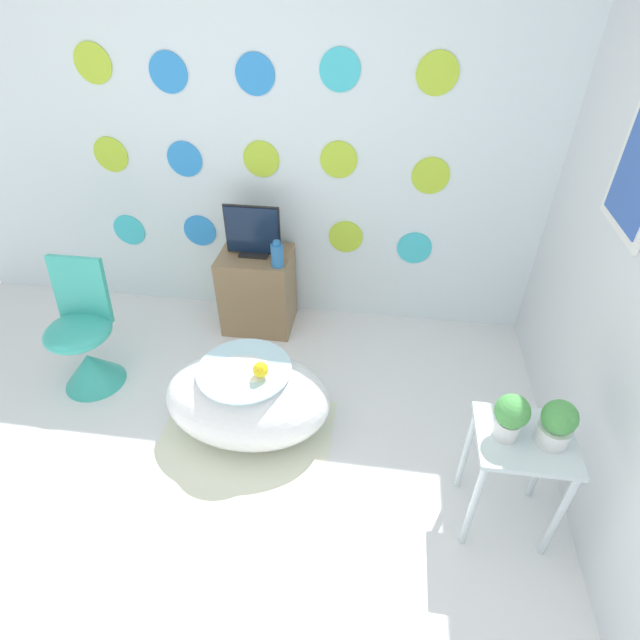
# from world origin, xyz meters

# --- Properties ---
(ground_plane) EXTENTS (12.00, 12.00, 0.00)m
(ground_plane) POSITION_xyz_m (0.00, 0.00, 0.00)
(ground_plane) COLOR white
(wall_back_dotted) EXTENTS (4.60, 0.05, 2.60)m
(wall_back_dotted) POSITION_xyz_m (-0.00, 2.08, 1.30)
(wall_back_dotted) COLOR white
(wall_back_dotted) RESTS_ON ground_plane
(wall_right) EXTENTS (0.06, 3.06, 2.60)m
(wall_right) POSITION_xyz_m (1.82, 1.03, 1.30)
(wall_right) COLOR silver
(wall_right) RESTS_ON ground_plane
(rug) EXTENTS (0.97, 0.82, 0.01)m
(rug) POSITION_xyz_m (0.11, 0.72, 0.00)
(rug) COLOR silver
(rug) RESTS_ON ground_plane
(bathtub) EXTENTS (0.91, 0.61, 0.48)m
(bathtub) POSITION_xyz_m (0.13, 0.86, 0.24)
(bathtub) COLOR white
(bathtub) RESTS_ON ground_plane
(rubber_duck) EXTENTS (0.08, 0.09, 0.10)m
(rubber_duck) POSITION_xyz_m (0.23, 0.81, 0.53)
(rubber_duck) COLOR yellow
(rubber_duck) RESTS_ON bathtub
(chair) EXTENTS (0.39, 0.39, 0.82)m
(chair) POSITION_xyz_m (-0.96, 1.11, 0.26)
(chair) COLOR #38B2A3
(chair) RESTS_ON ground_plane
(tv_cabinet) EXTENTS (0.48, 0.38, 0.58)m
(tv_cabinet) POSITION_xyz_m (-0.05, 1.84, 0.29)
(tv_cabinet) COLOR #8E704C
(tv_cabinet) RESTS_ON ground_plane
(tv) EXTENTS (0.37, 0.12, 0.35)m
(tv) POSITION_xyz_m (-0.05, 1.84, 0.74)
(tv) COLOR black
(tv) RESTS_ON tv_cabinet
(vase) EXTENTS (0.08, 0.08, 0.18)m
(vase) POSITION_xyz_m (0.13, 1.72, 0.66)
(vase) COLOR #2D72B7
(vase) RESTS_ON tv_cabinet
(side_table) EXTENTS (0.41, 0.36, 0.60)m
(side_table) POSITION_xyz_m (1.46, 0.49, 0.47)
(side_table) COLOR silver
(side_table) RESTS_ON ground_plane
(potted_plant_left) EXTENTS (0.14, 0.14, 0.22)m
(potted_plant_left) POSITION_xyz_m (1.36, 0.48, 0.72)
(potted_plant_left) COLOR white
(potted_plant_left) RESTS_ON side_table
(potted_plant_right) EXTENTS (0.14, 0.14, 0.22)m
(potted_plant_right) POSITION_xyz_m (1.55, 0.48, 0.71)
(potted_plant_right) COLOR white
(potted_plant_right) RESTS_ON side_table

